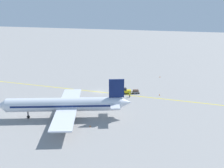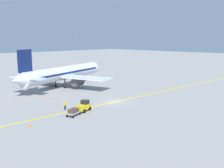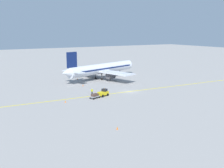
{
  "view_description": "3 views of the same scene",
  "coord_description": "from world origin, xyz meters",
  "views": [
    {
      "loc": [
        -81.15,
        -25.61,
        30.02
      ],
      "look_at": [
        -3.71,
        -5.33,
        4.51
      ],
      "focal_mm": 42.0,
      "sensor_mm": 36.0,
      "label": 1
    },
    {
      "loc": [
        36.81,
        -38.09,
        12.96
      ],
      "look_at": [
        -4.65,
        3.84,
        2.73
      ],
      "focal_mm": 42.0,
      "sensor_mm": 36.0,
      "label": 2
    },
    {
      "loc": [
        61.11,
        -41.57,
        17.25
      ],
      "look_at": [
        -1.06,
        -5.21,
        2.58
      ],
      "focal_mm": 42.0,
      "sensor_mm": 36.0,
      "label": 3
    }
  ],
  "objects": [
    {
      "name": "traffic_cone_mid_apron",
      "position": [
        -25.63,
        -5.43,
        0.28
      ],
      "size": [
        0.32,
        0.32,
        0.55
      ],
      "primitive_type": "cone",
      "color": "orange",
      "rests_on": "ground"
    },
    {
      "name": "baggage_tug_white",
      "position": [
        0.89,
        -9.04,
        0.9
      ],
      "size": [
        2.52,
        3.32,
        2.11
      ],
      "color": "gold",
      "rests_on": "ground"
    },
    {
      "name": "traffic_cone_far_edge",
      "position": [
        1.9,
        -20.19,
        0.28
      ],
      "size": [
        0.32,
        0.32,
        0.55
      ],
      "primitive_type": "cone",
      "color": "orange",
      "rests_on": "ground"
    },
    {
      "name": "airplane_at_gate",
      "position": [
        -21.98,
        2.67,
        3.71
      ],
      "size": [
        28.29,
        34.8,
        10.6
      ],
      "color": "silver",
      "rests_on": "ground"
    },
    {
      "name": "baggage_cart_trailing",
      "position": [
        1.96,
        -12.16,
        0.76
      ],
      "size": [
        2.17,
        2.91,
        1.24
      ],
      "color": "gray",
      "rests_on": "ground"
    },
    {
      "name": "ground_crew_worker",
      "position": [
        -2.28,
        -10.9,
        0.91
      ],
      "size": [
        0.24,
        0.58,
        1.68
      ],
      "color": "#23232D",
      "rests_on": "ground"
    },
    {
      "name": "traffic_cone_by_wingtip",
      "position": [
        -13.9,
        -8.42,
        0.28
      ],
      "size": [
        0.32,
        0.32,
        0.55
      ],
      "primitive_type": "cone",
      "color": "orange",
      "rests_on": "ground"
    },
    {
      "name": "apron_yellow_centreline",
      "position": [
        0.0,
        0.0,
        0.0
      ],
      "size": [
        6.72,
        119.85,
        0.01
      ],
      "primitive_type": "cube",
      "rotation": [
        0.0,
        0.0,
        -0.05
      ],
      "color": "yellow",
      "rests_on": "ground"
    },
    {
      "name": "ground_plane",
      "position": [
        0.0,
        0.0,
        0.0
      ],
      "size": [
        400.0,
        400.0,
        0.0
      ],
      "primitive_type": "plane",
      "color": "gray"
    },
    {
      "name": "traffic_cone_near_nose",
      "position": [
        23.54,
        -18.51,
        0.28
      ],
      "size": [
        0.32,
        0.32,
        0.55
      ],
      "primitive_type": "cone",
      "color": "orange",
      "rests_on": "ground"
    }
  ]
}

